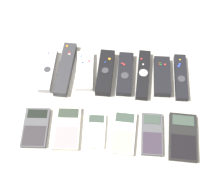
{
  "coord_description": "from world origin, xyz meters",
  "views": [
    {
      "loc": [
        0.03,
        -0.49,
        0.91
      ],
      "look_at": [
        0.0,
        0.03,
        0.01
      ],
      "focal_mm": 50.0,
      "sensor_mm": 36.0,
      "label": 1
    }
  ],
  "objects_px": {
    "remote_7": "(181,77)",
    "remote_0": "(48,70)",
    "calculator_2": "(96,131)",
    "calculator_4": "(152,134)",
    "remote_4": "(125,74)",
    "remote_6": "(162,76)",
    "calculator_1": "(67,128)",
    "calculator_3": "(123,133)",
    "calculator_0": "(36,127)",
    "remote_2": "(85,71)",
    "remote_5": "(143,75)",
    "calculator_5": "(183,137)",
    "remote_1": "(65,69)",
    "remote_3": "(105,72)"
  },
  "relations": [
    {
      "from": "remote_5",
      "to": "calculator_5",
      "type": "relative_size",
      "value": 1.24
    },
    {
      "from": "remote_1",
      "to": "remote_4",
      "type": "distance_m",
      "value": 0.21
    },
    {
      "from": "calculator_0",
      "to": "calculator_5",
      "type": "relative_size",
      "value": 0.86
    },
    {
      "from": "remote_2",
      "to": "calculator_0",
      "type": "height_order",
      "value": "remote_2"
    },
    {
      "from": "remote_2",
      "to": "calculator_3",
      "type": "bearing_deg",
      "value": -60.92
    },
    {
      "from": "calculator_1",
      "to": "calculator_4",
      "type": "bearing_deg",
      "value": -3.14
    },
    {
      "from": "remote_2",
      "to": "remote_5",
      "type": "xyz_separation_m",
      "value": [
        0.2,
        -0.0,
        0.0
      ]
    },
    {
      "from": "remote_1",
      "to": "calculator_0",
      "type": "relative_size",
      "value": 1.58
    },
    {
      "from": "remote_0",
      "to": "calculator_0",
      "type": "height_order",
      "value": "remote_0"
    },
    {
      "from": "remote_2",
      "to": "calculator_4",
      "type": "height_order",
      "value": "remote_2"
    },
    {
      "from": "remote_4",
      "to": "calculator_3",
      "type": "bearing_deg",
      "value": -87.74
    },
    {
      "from": "remote_5",
      "to": "remote_4",
      "type": "bearing_deg",
      "value": -176.69
    },
    {
      "from": "remote_7",
      "to": "calculator_4",
      "type": "height_order",
      "value": "remote_7"
    },
    {
      "from": "remote_3",
      "to": "remote_5",
      "type": "bearing_deg",
      "value": 2.29
    },
    {
      "from": "remote_3",
      "to": "remote_4",
      "type": "height_order",
      "value": "remote_3"
    },
    {
      "from": "remote_1",
      "to": "calculator_0",
      "type": "bearing_deg",
      "value": -102.92
    },
    {
      "from": "remote_7",
      "to": "calculator_0",
      "type": "height_order",
      "value": "remote_7"
    },
    {
      "from": "remote_1",
      "to": "calculator_5",
      "type": "bearing_deg",
      "value": -27.22
    },
    {
      "from": "remote_7",
      "to": "calculator_1",
      "type": "distance_m",
      "value": 0.43
    },
    {
      "from": "calculator_4",
      "to": "remote_7",
      "type": "bearing_deg",
      "value": 65.52
    },
    {
      "from": "calculator_4",
      "to": "remote_2",
      "type": "bearing_deg",
      "value": 136.38
    },
    {
      "from": "calculator_2",
      "to": "remote_1",
      "type": "bearing_deg",
      "value": 118.53
    },
    {
      "from": "remote_7",
      "to": "calculator_3",
      "type": "bearing_deg",
      "value": -130.81
    },
    {
      "from": "calculator_2",
      "to": "calculator_5",
      "type": "relative_size",
      "value": 0.74
    },
    {
      "from": "remote_7",
      "to": "calculator_2",
      "type": "distance_m",
      "value": 0.35
    },
    {
      "from": "calculator_2",
      "to": "calculator_4",
      "type": "bearing_deg",
      "value": -0.63
    },
    {
      "from": "remote_7",
      "to": "calculator_2",
      "type": "xyz_separation_m",
      "value": [
        -0.28,
        -0.22,
        -0.0
      ]
    },
    {
      "from": "calculator_5",
      "to": "calculator_3",
      "type": "bearing_deg",
      "value": -178.53
    },
    {
      "from": "remote_3",
      "to": "calculator_2",
      "type": "distance_m",
      "value": 0.22
    },
    {
      "from": "remote_2",
      "to": "remote_4",
      "type": "bearing_deg",
      "value": -5.3
    },
    {
      "from": "remote_2",
      "to": "remote_3",
      "type": "xyz_separation_m",
      "value": [
        0.07,
        -0.0,
        0.0
      ]
    },
    {
      "from": "calculator_0",
      "to": "remote_2",
      "type": "bearing_deg",
      "value": 56.89
    },
    {
      "from": "calculator_0",
      "to": "calculator_4",
      "type": "bearing_deg",
      "value": -2.34
    },
    {
      "from": "calculator_2",
      "to": "calculator_4",
      "type": "distance_m",
      "value": 0.18
    },
    {
      "from": "remote_1",
      "to": "remote_0",
      "type": "bearing_deg",
      "value": -168.63
    },
    {
      "from": "remote_0",
      "to": "remote_4",
      "type": "bearing_deg",
      "value": 0.45
    },
    {
      "from": "remote_2",
      "to": "remote_7",
      "type": "bearing_deg",
      "value": -4.61
    },
    {
      "from": "remote_7",
      "to": "calculator_2",
      "type": "height_order",
      "value": "remote_7"
    },
    {
      "from": "calculator_5",
      "to": "calculator_2",
      "type": "bearing_deg",
      "value": -178.48
    },
    {
      "from": "remote_6",
      "to": "calculator_5",
      "type": "distance_m",
      "value": 0.23
    },
    {
      "from": "remote_5",
      "to": "remote_6",
      "type": "relative_size",
      "value": 1.28
    },
    {
      "from": "remote_6",
      "to": "remote_5",
      "type": "bearing_deg",
      "value": 176.37
    },
    {
      "from": "remote_4",
      "to": "remote_5",
      "type": "bearing_deg",
      "value": 1.61
    },
    {
      "from": "remote_0",
      "to": "remote_6",
      "type": "relative_size",
      "value": 1.12
    },
    {
      "from": "remote_2",
      "to": "calculator_2",
      "type": "distance_m",
      "value": 0.23
    },
    {
      "from": "remote_7",
      "to": "remote_0",
      "type": "bearing_deg",
      "value": -179.94
    },
    {
      "from": "calculator_1",
      "to": "calculator_5",
      "type": "distance_m",
      "value": 0.36
    },
    {
      "from": "remote_7",
      "to": "calculator_5",
      "type": "distance_m",
      "value": 0.22
    },
    {
      "from": "remote_5",
      "to": "remote_0",
      "type": "bearing_deg",
      "value": -176.61
    },
    {
      "from": "remote_7",
      "to": "remote_2",
      "type": "bearing_deg",
      "value": 179.03
    }
  ]
}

